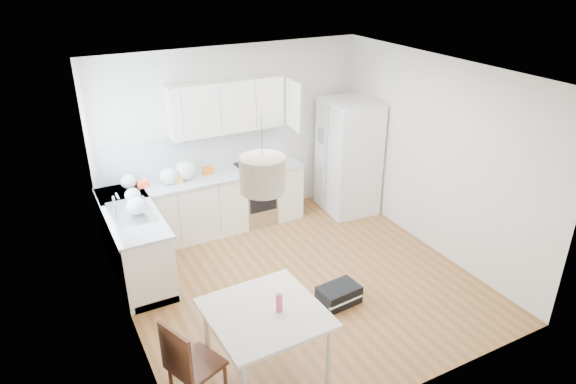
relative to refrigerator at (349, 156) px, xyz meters
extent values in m
plane|color=brown|center=(-1.73, -1.50, -0.91)|extent=(4.20, 4.20, 0.00)
plane|color=white|center=(-1.73, -1.50, 1.79)|extent=(4.20, 4.20, 0.00)
plane|color=beige|center=(-1.73, 0.60, 0.44)|extent=(4.20, 0.00, 4.20)
plane|color=beige|center=(-3.83, -1.50, 0.44)|extent=(0.00, 4.20, 4.20)
plane|color=beige|center=(0.37, -1.50, 0.44)|extent=(0.00, 4.20, 4.20)
cube|color=#BFE0F9|center=(-3.81, -0.35, 0.84)|extent=(0.02, 1.00, 1.00)
cube|color=white|center=(-2.33, 0.30, -0.47)|extent=(3.00, 0.60, 0.88)
cube|color=white|center=(-3.53, -0.30, -0.47)|extent=(0.60, 1.80, 0.88)
cube|color=#BABDC0|center=(-2.33, 0.30, -0.01)|extent=(3.02, 0.64, 0.04)
cube|color=#BABDC0|center=(-3.53, -0.30, -0.01)|extent=(0.64, 1.82, 0.04)
cube|color=white|center=(-2.33, 0.60, 0.30)|extent=(3.00, 0.01, 0.58)
cube|color=white|center=(-3.82, -0.30, 0.30)|extent=(0.01, 1.80, 0.58)
cube|color=white|center=(-1.88, 0.44, 0.97)|extent=(1.70, 0.32, 0.75)
cube|color=beige|center=(-2.83, -2.80, -0.10)|extent=(1.08, 1.08, 0.04)
cylinder|color=white|center=(-2.38, -3.23, -0.52)|extent=(0.06, 0.06, 0.79)
cylinder|color=white|center=(-3.29, -2.38, -0.52)|extent=(0.06, 0.06, 0.79)
cylinder|color=white|center=(-2.41, -2.35, -0.52)|extent=(0.06, 0.06, 0.79)
cylinder|color=#DF3D68|center=(-2.71, -2.86, 0.03)|extent=(0.07, 0.07, 0.22)
cube|color=black|center=(-1.53, -2.12, -0.80)|extent=(0.52, 0.36, 0.23)
cylinder|color=beige|center=(-2.78, -2.71, 1.27)|extent=(0.47, 0.47, 0.31)
ellipsoid|color=white|center=(-3.38, 0.39, 0.11)|extent=(0.22, 0.19, 0.20)
ellipsoid|color=white|center=(-2.85, 0.26, 0.13)|extent=(0.26, 0.22, 0.24)
ellipsoid|color=white|center=(-2.59, 0.32, 0.15)|extent=(0.32, 0.27, 0.29)
ellipsoid|color=white|center=(-3.43, -0.05, 0.10)|extent=(0.20, 0.17, 0.18)
ellipsoid|color=white|center=(-3.46, -0.45, 0.12)|extent=(0.25, 0.21, 0.23)
cube|color=#CF5112|center=(-2.24, 0.36, 0.06)|extent=(0.15, 0.09, 0.10)
cube|color=yellow|center=(-2.74, 0.27, 0.06)|extent=(0.15, 0.10, 0.10)
cube|color=#C43F18|center=(-3.20, 0.34, 0.06)|extent=(0.16, 0.12, 0.10)
camera|label=1|loc=(-4.46, -6.33, 2.98)|focal=32.00mm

